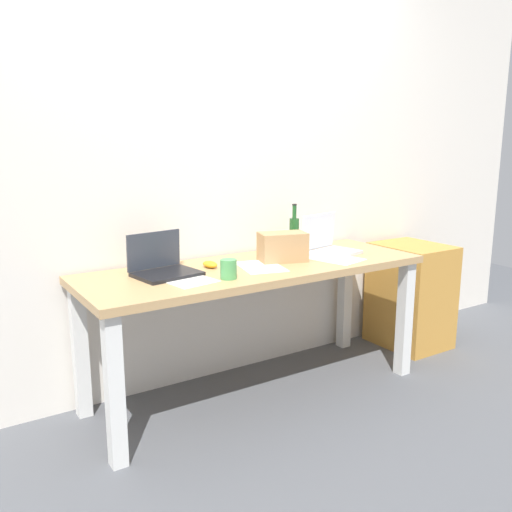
% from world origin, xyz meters
% --- Properties ---
extents(ground_plane, '(8.00, 8.00, 0.00)m').
position_xyz_m(ground_plane, '(0.00, 0.00, 0.00)').
color(ground_plane, '#515459').
extents(back_wall, '(5.20, 0.08, 2.60)m').
position_xyz_m(back_wall, '(0.00, 0.38, 1.30)').
color(back_wall, silver).
rests_on(back_wall, ground).
extents(desk, '(1.88, 0.64, 0.73)m').
position_xyz_m(desk, '(0.00, 0.00, 0.63)').
color(desk, tan).
rests_on(desk, ground).
extents(laptop_left, '(0.33, 0.28, 0.20)m').
position_xyz_m(laptop_left, '(-0.50, 0.08, 0.77)').
color(laptop_left, black).
rests_on(laptop_left, desk).
extents(laptop_right, '(0.34, 0.30, 0.23)m').
position_xyz_m(laptop_right, '(0.52, 0.03, 0.78)').
color(laptop_right, silver).
rests_on(laptop_right, desk).
extents(beer_bottle, '(0.06, 0.06, 0.28)m').
position_xyz_m(beer_bottle, '(0.40, 0.21, 0.84)').
color(beer_bottle, '#1E5123').
rests_on(beer_bottle, desk).
extents(computer_mouse, '(0.07, 0.11, 0.03)m').
position_xyz_m(computer_mouse, '(-0.23, 0.08, 0.75)').
color(computer_mouse, gold).
rests_on(computer_mouse, desk).
extents(cardboard_box, '(0.28, 0.21, 0.16)m').
position_xyz_m(cardboard_box, '(0.18, 0.01, 0.81)').
color(cardboard_box, tan).
rests_on(cardboard_box, desk).
extents(coffee_mug, '(0.08, 0.08, 0.09)m').
position_xyz_m(coffee_mug, '(-0.27, -0.17, 0.78)').
color(coffee_mug, '#4C9E56').
rests_on(coffee_mug, desk).
extents(paper_sheet_front_right, '(0.28, 0.34, 0.00)m').
position_xyz_m(paper_sheet_front_right, '(0.46, -0.10, 0.73)').
color(paper_sheet_front_right, white).
rests_on(paper_sheet_front_right, desk).
extents(paper_sheet_front_left, '(0.26, 0.33, 0.00)m').
position_xyz_m(paper_sheet_front_left, '(-0.45, -0.07, 0.73)').
color(paper_sheet_front_left, white).
rests_on(paper_sheet_front_left, desk).
extents(paper_sheet_center, '(0.27, 0.34, 0.00)m').
position_xyz_m(paper_sheet_center, '(0.00, -0.05, 0.73)').
color(paper_sheet_center, white).
rests_on(paper_sheet_center, desk).
extents(filing_cabinet, '(0.40, 0.48, 0.69)m').
position_xyz_m(filing_cabinet, '(1.29, 0.05, 0.35)').
color(filing_cabinet, '#C68938').
rests_on(filing_cabinet, ground).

